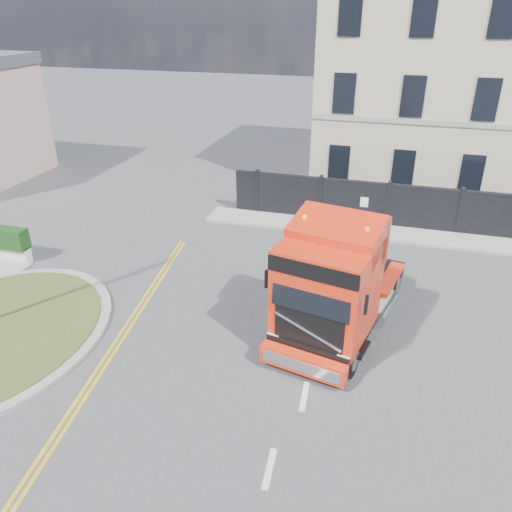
% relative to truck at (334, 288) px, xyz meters
% --- Properties ---
extents(ground, '(120.00, 120.00, 0.00)m').
position_rel_truck_xyz_m(ground, '(-2.91, 0.07, -1.72)').
color(ground, '#424244').
rests_on(ground, ground).
extents(hoarding_fence, '(18.80, 0.25, 2.00)m').
position_rel_truck_xyz_m(hoarding_fence, '(3.64, 9.07, -0.72)').
color(hoarding_fence, black).
rests_on(hoarding_fence, ground).
extents(georgian_building, '(12.30, 10.30, 12.80)m').
position_rel_truck_xyz_m(georgian_building, '(3.09, 16.57, 4.06)').
color(georgian_building, '#B4AD8F').
rests_on(georgian_building, ground).
extents(pavement_far, '(20.00, 1.60, 0.12)m').
position_rel_truck_xyz_m(pavement_far, '(3.09, 8.17, -1.66)').
color(pavement_far, gray).
rests_on(pavement_far, ground).
extents(truck, '(3.64, 6.75, 3.83)m').
position_rel_truck_xyz_m(truck, '(0.00, 0.00, 0.00)').
color(truck, black).
rests_on(truck, ground).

